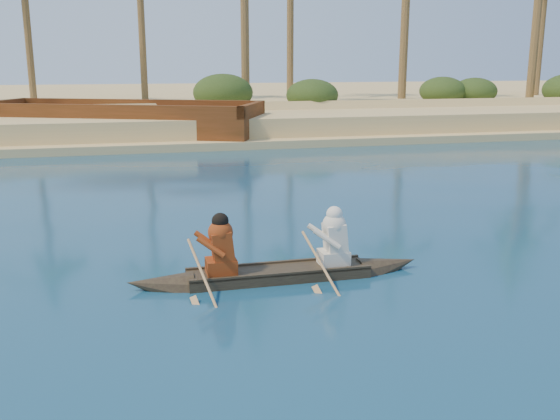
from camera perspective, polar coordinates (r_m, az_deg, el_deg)
name	(u,v)px	position (r m, az deg, el deg)	size (l,w,h in m)	color
sandy_embankment	(211,103)	(53.14, -6.31, 9.68)	(150.00, 51.00, 1.50)	#DBBC7B
shrub_cluster	(246,108)	(37.93, -3.14, 9.29)	(100.00, 6.00, 2.40)	#203212
canoe	(279,264)	(11.51, -0.13, -4.95)	(5.49, 0.74, 1.51)	#3C3320
barge_mid	(123,125)	(32.81, -14.20, 7.57)	(14.44, 9.85, 2.29)	#642F15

